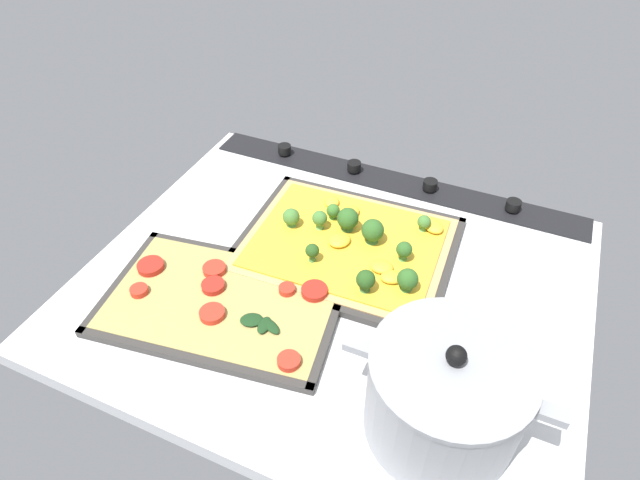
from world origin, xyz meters
TOP-DOWN VIEW (x-y plane):
  - ground_plane at (0.00, 0.00)cm, footprint 79.73×66.46cm
  - stove_control_panel at (-0.00, -29.73)cm, footprint 76.54×7.00cm
  - baking_tray_front at (0.92, -7.50)cm, footprint 37.35×30.58cm
  - broccoli_pizza at (0.23, -7.58)cm, footprint 34.87×28.10cm
  - baking_tray_back at (13.98, 12.25)cm, footprint 39.37×28.01cm
  - veggie_pizza_back at (13.85, 12.11)cm, footprint 36.66×25.30cm
  - cooking_pot at (-21.96, 18.41)cm, footprint 26.24×19.42cm

SIDE VIEW (x-z plane):
  - ground_plane at x=0.00cm, z-range -3.00..0.00cm
  - baking_tray_front at x=0.92cm, z-range -0.29..1.01cm
  - baking_tray_back at x=13.98cm, z-range -0.28..1.02cm
  - stove_control_panel at x=0.00cm, z-range -0.75..1.85cm
  - veggie_pizza_back at x=13.85cm, z-range 0.15..2.05cm
  - broccoli_pizza at x=0.23cm, z-range -1.14..4.76cm
  - cooking_pot at x=-21.96cm, z-range -1.15..14.81cm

